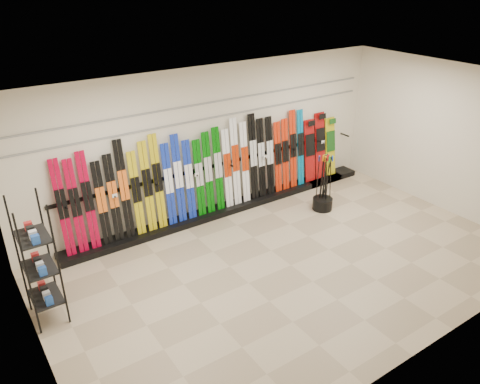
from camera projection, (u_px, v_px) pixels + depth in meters
floor at (291, 265)px, 8.01m from camera, size 8.00×8.00×0.00m
back_wall at (213, 142)px, 9.22m from camera, size 8.00×0.00×8.00m
left_wall at (27, 269)px, 5.34m from camera, size 0.00×5.00×5.00m
right_wall at (448, 139)px, 9.38m from camera, size 0.00×5.00×5.00m
ceiling at (301, 92)px, 6.71m from camera, size 8.00×8.00×0.00m
ski_rack_base at (230, 208)px, 9.80m from camera, size 8.00×0.40×0.12m
skis at (199, 175)px, 9.10m from camera, size 5.37×0.22×1.84m
snowboards at (320, 148)px, 10.79m from camera, size 0.92×0.24×1.53m
accessory_rack at (38, 261)px, 6.45m from camera, size 0.40×0.60×1.90m
pole_bin at (322, 204)px, 9.82m from camera, size 0.42×0.42×0.25m
ski_poles at (324, 182)px, 9.63m from camera, size 0.35×0.22×1.18m
slatwall_rail_0 at (213, 117)px, 8.99m from camera, size 7.60×0.02×0.03m
slatwall_rail_1 at (213, 102)px, 8.86m from camera, size 7.60×0.02×0.03m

